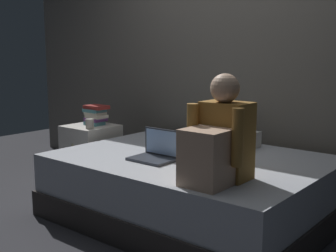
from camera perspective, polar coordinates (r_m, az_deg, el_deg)
The scene contains 10 objects.
ground_plane at distance 3.40m, azimuth -2.86°, elevation -12.39°, with size 8.00×8.00×0.00m, color #2D2D33.
wall_back at distance 4.12m, azimuth 8.47°, elevation 10.59°, with size 5.60×0.10×2.70m, color slate.
bed at distance 3.42m, azimuth 3.03°, elevation -7.95°, with size 2.00×1.50×0.49m.
nightstand at distance 4.35m, azimuth -9.92°, elevation -3.64°, with size 0.44×0.46×0.57m.
person_sitting at distance 2.67m, azimuth 6.58°, elevation -1.94°, with size 0.39×0.44×0.66m.
laptop at distance 3.22m, azimuth -1.59°, elevation -3.43°, with size 0.32×0.23×0.22m.
pillow at distance 3.71m, azimuth 6.93°, elevation -1.59°, with size 0.56×0.36×0.13m, color silver.
book_stack at distance 4.30m, azimuth -9.38°, elevation 1.47°, with size 0.22×0.17×0.19m.
mug at distance 4.11m, azimuth -10.13°, elevation 0.29°, with size 0.08×0.08×0.09m, color #BCB2A3.
clothes_pile at distance 3.92m, azimuth 2.39°, elevation -1.13°, with size 0.21×0.24×0.11m.
Camera 1 is at (2.13, -2.33, 1.27)m, focal length 46.96 mm.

